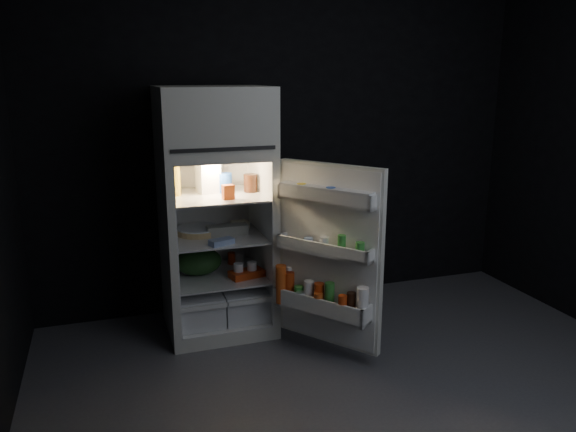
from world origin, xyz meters
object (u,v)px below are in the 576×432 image
object	(u,v)px
egg_carton	(227,230)
yogurt_tray	(247,274)
milk_jug	(208,176)
fridge_door	(327,260)
refrigerator	(215,203)

from	to	relation	value
egg_carton	yogurt_tray	world-z (taller)	egg_carton
milk_jug	yogurt_tray	xyz separation A→B (m)	(0.22, -0.22, -0.69)
fridge_door	milk_jug	bearing A→B (deg)	130.80
milk_jug	egg_carton	xyz separation A→B (m)	(0.11, -0.10, -0.38)
fridge_door	yogurt_tray	xyz separation A→B (m)	(-0.41, 0.51, -0.23)
egg_carton	yogurt_tray	distance (m)	0.35
refrigerator	fridge_door	world-z (taller)	refrigerator
refrigerator	yogurt_tray	size ratio (longest dim) A/B	7.31
refrigerator	egg_carton	xyz separation A→B (m)	(0.07, -0.05, -0.19)
refrigerator	yogurt_tray	world-z (taller)	refrigerator
milk_jug	refrigerator	bearing A→B (deg)	-67.37
refrigerator	fridge_door	bearing A→B (deg)	-48.56
fridge_door	yogurt_tray	size ratio (longest dim) A/B	5.01
milk_jug	fridge_door	bearing A→B (deg)	-58.18
yogurt_tray	fridge_door	bearing A→B (deg)	-64.34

